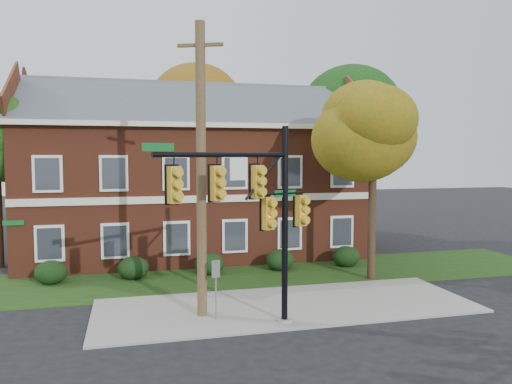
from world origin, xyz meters
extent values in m
plane|color=black|center=(0.00, 0.00, 0.00)|extent=(120.00, 120.00, 0.00)
cube|color=gray|center=(0.00, 1.00, 0.04)|extent=(14.00, 5.00, 0.08)
cube|color=#193811|center=(0.00, 6.00, 0.02)|extent=(30.00, 6.00, 0.04)
cube|color=maroon|center=(-2.00, 12.00, 3.50)|extent=(18.00, 8.00, 7.00)
cube|color=beige|center=(-2.00, 12.00, 7.12)|extent=(18.80, 8.80, 0.24)
cube|color=beige|center=(-2.00, 7.97, 3.50)|extent=(18.00, 0.12, 0.35)
ellipsoid|color=black|center=(-9.00, 6.70, 0.53)|extent=(1.40, 1.26, 1.05)
ellipsoid|color=black|center=(-5.50, 6.70, 0.53)|extent=(1.40, 1.26, 1.05)
ellipsoid|color=black|center=(-2.00, 6.70, 0.53)|extent=(1.40, 1.26, 1.05)
ellipsoid|color=black|center=(1.50, 6.70, 0.53)|extent=(1.40, 1.26, 1.05)
ellipsoid|color=black|center=(5.00, 6.70, 0.53)|extent=(1.40, 1.26, 1.05)
cylinder|color=black|center=(5.00, 4.00, 2.88)|extent=(0.36, 0.36, 5.76)
ellipsoid|color=#A8600E|center=(5.00, 4.00, 6.48)|extent=(4.25, 4.25, 3.60)
ellipsoid|color=#A8600E|center=(5.62, 3.62, 7.08)|extent=(3.50, 3.50, 3.00)
ellipsoid|color=black|center=(-11.25, 10.55, 7.08)|extent=(4.20, 4.20, 3.60)
cylinder|color=black|center=(9.00, 13.00, 3.52)|extent=(0.36, 0.36, 7.04)
ellipsoid|color=#13370F|center=(9.00, 13.00, 7.92)|extent=(5.95, 5.95, 5.04)
ellipsoid|color=#13370F|center=(9.88, 12.47, 8.52)|extent=(4.90, 4.90, 4.20)
cylinder|color=black|center=(-1.00, 20.00, 3.84)|extent=(0.36, 0.36, 7.68)
ellipsoid|color=#B22F0F|center=(-1.00, 20.00, 8.64)|extent=(6.46, 6.46, 5.47)
ellipsoid|color=#B22F0F|center=(-0.05, 19.43, 9.24)|extent=(5.32, 5.32, 4.56)
cylinder|color=gray|center=(-0.63, -0.72, 0.08)|extent=(0.53, 0.53, 0.15)
cylinder|color=black|center=(-0.63, -0.72, 3.29)|extent=(0.27, 0.27, 6.59)
cylinder|color=black|center=(-2.81, -1.60, 5.65)|extent=(4.42, 1.90, 0.15)
cylinder|color=black|center=(-0.63, -0.72, 4.38)|extent=(1.60, 0.70, 0.08)
cube|color=gold|center=(-4.39, -2.23, 4.80)|extent=(0.49, 0.42, 1.09)
cube|color=gold|center=(-3.08, -1.71, 4.80)|extent=(0.49, 0.42, 1.09)
cube|color=gold|center=(-1.68, -1.14, 4.80)|extent=(0.49, 0.42, 1.09)
cube|color=silver|center=(-2.38, -1.42, 5.22)|extent=(0.54, 0.25, 0.71)
cube|color=#0B5A20|center=(-4.82, -2.41, 5.85)|extent=(0.89, 0.39, 0.23)
cube|color=gold|center=(-1.29, -0.98, 3.77)|extent=(0.49, 0.42, 1.09)
cube|color=gold|center=(0.02, -0.45, 3.77)|extent=(0.49, 0.42, 1.09)
cube|color=#0B5A20|center=(-0.63, -0.72, 4.38)|extent=(0.84, 0.37, 0.22)
cylinder|color=#4D3D24|center=(-3.22, 0.58, 5.06)|extent=(0.44, 0.44, 10.11)
cube|color=#4D3D24|center=(-3.22, 0.58, 9.33)|extent=(1.49, 0.72, 0.11)
cylinder|color=slate|center=(-2.83, 0.04, 1.05)|extent=(0.07, 0.07, 2.09)
cube|color=slate|center=(-2.83, 0.04, 1.81)|extent=(0.30, 0.14, 0.59)
camera|label=1|loc=(-5.62, -16.36, 5.61)|focal=35.00mm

